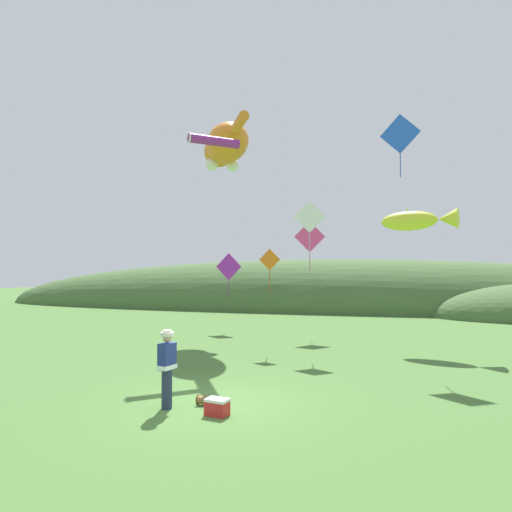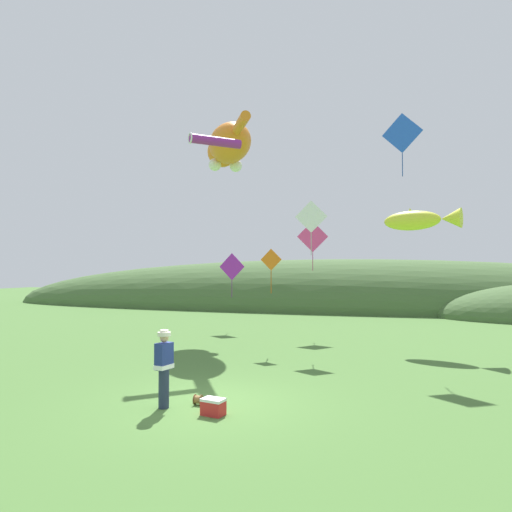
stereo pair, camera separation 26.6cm
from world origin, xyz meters
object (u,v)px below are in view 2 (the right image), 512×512
kite_spool (198,400)px  kite_diamond_white (311,217)px  kite_diamond_blue (402,133)px  kite_diamond_orange (271,260)px  festival_attendant (164,366)px  kite_diamond_pink (313,237)px  picnic_cooler (213,407)px  kite_giant_cat (228,146)px  kite_diamond_violet (232,267)px  kite_fish_windsock (420,220)px  kite_tube_streamer (215,141)px

kite_spool → kite_diamond_white: kite_diamond_white is taller
kite_diamond_blue → kite_diamond_white: kite_diamond_blue is taller
kite_spool → kite_diamond_orange: bearing=90.9°
festival_attendant → kite_diamond_pink: size_ratio=0.73×
picnic_cooler → kite_giant_cat: (-3.88, 11.87, 9.12)m
kite_giant_cat → kite_diamond_blue: size_ratio=2.57×
kite_diamond_white → kite_diamond_orange: size_ratio=1.24×
kite_diamond_violet → kite_diamond_orange: (3.47, -5.32, 0.22)m
kite_spool → kite_diamond_pink: size_ratio=0.10×
kite_diamond_violet → kite_diamond_pink: 4.68m
kite_diamond_blue → festival_attendant: bearing=-122.5°
kite_spool → kite_fish_windsock: bearing=61.3°
kite_diamond_violet → kite_diamond_blue: 10.88m
kite_spool → kite_diamond_pink: bearing=86.2°
festival_attendant → kite_fish_windsock: 13.17m
kite_diamond_white → kite_diamond_blue: bearing=4.2°
kite_diamond_orange → kite_tube_streamer: bearing=-157.1°
kite_diamond_pink → kite_diamond_blue: kite_diamond_blue is taller
kite_diamond_violet → kite_diamond_white: (4.98, -4.83, 1.94)m
picnic_cooler → kite_diamond_pink: 13.55m
kite_tube_streamer → kite_giant_cat: bearing=103.2°
kite_spool → kite_diamond_blue: (4.88, 8.25, 8.27)m
picnic_cooler → kite_diamond_violet: kite_diamond_violet is taller
kite_diamond_blue → kite_fish_windsock: bearing=69.6°
kite_diamond_blue → kite_spool: bearing=-120.6°
kite_giant_cat → kite_diamond_violet: kite_giant_cat is taller
festival_attendant → kite_diamond_violet: size_ratio=0.76×
kite_spool → kite_diamond_blue: bearing=59.4°
kite_diamond_blue → kite_diamond_white: bearing=-175.8°
kite_giant_cat → kite_diamond_white: (4.66, -3.26, -4.04)m
kite_diamond_pink → kite_tube_streamer: bearing=-118.5°
kite_tube_streamer → kite_diamond_blue: 7.25m
festival_attendant → kite_diamond_orange: (0.54, 7.95, 2.58)m
kite_giant_cat → kite_diamond_violet: 6.19m
festival_attendant → kite_giant_cat: bearing=102.6°
kite_fish_windsock → kite_diamond_violet: 9.77m
kite_tube_streamer → kite_diamond_blue: (7.06, 1.62, 0.19)m
kite_spool → picnic_cooler: size_ratio=0.44×
kite_diamond_orange → kite_diamond_pink: bearing=78.7°
kite_tube_streamer → kite_diamond_pink: kite_tube_streamer is taller
kite_spool → kite_diamond_blue: size_ratio=0.10×
kite_diamond_blue → kite_diamond_white: (-3.49, -0.25, -3.14)m
picnic_cooler → kite_diamond_pink: size_ratio=0.22×
kite_spool → kite_tube_streamer: size_ratio=0.13×
kite_diamond_blue → kite_tube_streamer: bearing=-167.1°
kite_spool → kite_fish_windsock: (5.64, 10.29, 5.14)m
kite_giant_cat → picnic_cooler: bearing=-71.9°
kite_fish_windsock → kite_diamond_orange: bearing=-154.2°
picnic_cooler → kite_giant_cat: bearing=108.1°
kite_diamond_violet → kite_diamond_blue: kite_diamond_blue is taller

